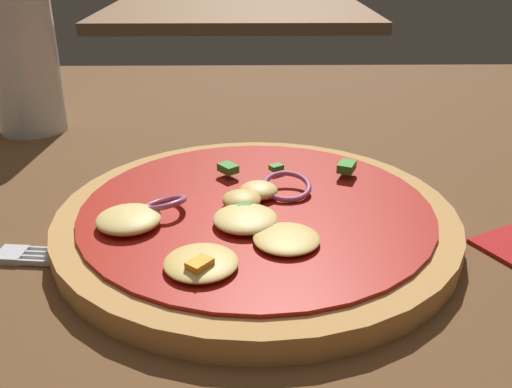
% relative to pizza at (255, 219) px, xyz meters
% --- Properties ---
extents(dining_table, '(1.39, 1.07, 0.03)m').
position_rel_pizza_xyz_m(dining_table, '(-0.03, 0.03, -0.03)').
color(dining_table, brown).
rests_on(dining_table, ground).
extents(pizza, '(0.29, 0.29, 0.03)m').
position_rel_pizza_xyz_m(pizza, '(0.00, 0.00, 0.00)').
color(pizza, tan).
rests_on(pizza, dining_table).
extents(beer_glass, '(0.07, 0.07, 0.15)m').
position_rel_pizza_xyz_m(beer_glass, '(-0.24, 0.24, 0.05)').
color(beer_glass, silver).
rests_on(beer_glass, dining_table).
extents(background_table, '(0.76, 0.63, 0.03)m').
position_rel_pizza_xyz_m(background_table, '(-0.03, 1.35, -0.03)').
color(background_table, brown).
rests_on(background_table, ground).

